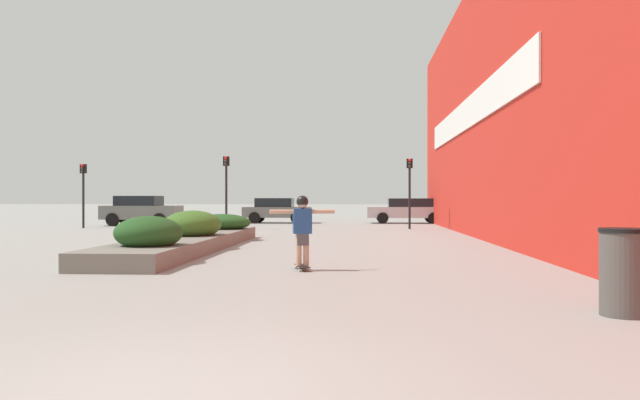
{
  "coord_description": "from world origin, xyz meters",
  "views": [
    {
      "loc": [
        1.55,
        -4.59,
        1.47
      ],
      "look_at": [
        0.18,
        17.21,
        1.41
      ],
      "focal_mm": 35.0,
      "sensor_mm": 36.0,
      "label": 1
    }
  ],
  "objects": [
    {
      "name": "planter_box",
      "position": [
        -3.3,
        13.1,
        0.4
      ],
      "size": [
        2.04,
        11.62,
        1.12
      ],
      "color": "slate",
      "rests_on": "ground_plane"
    },
    {
      "name": "car_leftmost",
      "position": [
        -3.37,
        32.37,
        0.79
      ],
      "size": [
        3.96,
        1.96,
        1.48
      ],
      "rotation": [
        0.0,
        0.0,
        -1.57
      ],
      "color": "slate",
      "rests_on": "ground_plane"
    },
    {
      "name": "ground_plane",
      "position": [
        0.0,
        0.0,
        0.0
      ],
      "size": [
        300.0,
        300.0,
        0.0
      ],
      "primitive_type": "plane",
      "color": "gray"
    },
    {
      "name": "car_center_right",
      "position": [
        -10.21,
        28.38,
        0.85
      ],
      "size": [
        4.05,
        2.01,
        1.6
      ],
      "rotation": [
        0.0,
        0.0,
        -1.57
      ],
      "color": "slate",
      "rests_on": "ground_plane"
    },
    {
      "name": "traffic_light_far_left",
      "position": [
        -12.06,
        25.38,
        2.18
      ],
      "size": [
        0.28,
        0.3,
        3.16
      ],
      "color": "black",
      "rests_on": "ground_plane"
    },
    {
      "name": "car_center_left",
      "position": [
        12.3,
        29.12,
        0.82
      ],
      "size": [
        4.62,
        1.88,
        1.57
      ],
      "rotation": [
        0.0,
        0.0,
        -1.57
      ],
      "color": "black",
      "rests_on": "ground_plane"
    },
    {
      "name": "traffic_light_right",
      "position": [
        3.97,
        25.44,
        2.31
      ],
      "size": [
        0.28,
        0.3,
        3.37
      ],
      "color": "black",
      "rests_on": "ground_plane"
    },
    {
      "name": "traffic_light_left",
      "position": [
        -4.81,
        24.9,
        2.37
      ],
      "size": [
        0.28,
        0.3,
        3.48
      ],
      "color": "black",
      "rests_on": "ground_plane"
    },
    {
      "name": "building_wall_right",
      "position": [
        6.15,
        14.4,
        4.9
      ],
      "size": [
        0.67,
        41.29,
        9.8
      ],
      "color": "red",
      "rests_on": "ground_plane"
    },
    {
      "name": "trash_bin",
      "position": [
        4.86,
        3.42,
        0.55
      ],
      "size": [
        0.61,
        0.61,
        1.1
      ],
      "color": "#514C47",
      "rests_on": "ground_plane"
    },
    {
      "name": "car_rightmost",
      "position": [
        4.43,
        32.53,
        0.78
      ],
      "size": [
        4.71,
        1.92,
        1.47
      ],
      "rotation": [
        0.0,
        0.0,
        1.57
      ],
      "color": "#BCBCC1",
      "rests_on": "ground_plane"
    },
    {
      "name": "skateboard",
      "position": [
        0.39,
        8.13,
        0.07
      ],
      "size": [
        0.41,
        0.81,
        0.09
      ],
      "rotation": [
        0.0,
        0.0,
        0.26
      ],
      "color": "black",
      "rests_on": "ground_plane"
    },
    {
      "name": "skateboarder",
      "position": [
        0.39,
        8.13,
        0.96
      ],
      "size": [
        1.32,
        0.43,
        1.44
      ],
      "rotation": [
        0.0,
        0.0,
        0.26
      ],
      "color": "tan",
      "rests_on": "skateboard"
    }
  ]
}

